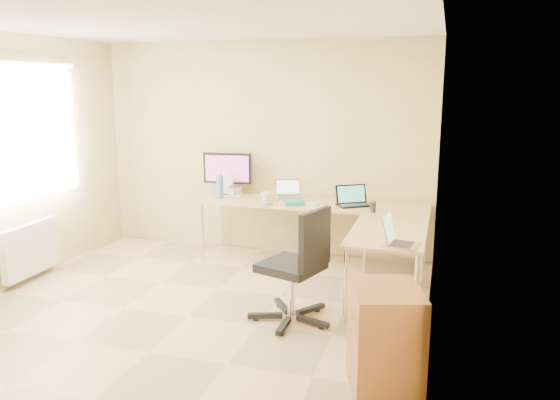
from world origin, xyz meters
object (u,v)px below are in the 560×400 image
(desk_fan, at_px, (228,184))
(cabinet, at_px, (385,342))
(desk_main, at_px, (312,233))
(desk_return, at_px, (387,267))
(laptop_center, at_px, (289,189))
(water_bottle, at_px, (220,186))
(monitor, at_px, (228,174))
(keyboard, at_px, (299,203))
(office_chair, at_px, (291,267))
(laptop_black, at_px, (354,196))
(mug, at_px, (265,197))
(laptop_return, at_px, (401,233))

(desk_fan, bearing_deg, cabinet, -34.06)
(desk_main, distance_m, cabinet, 2.83)
(desk_main, xyz_separation_m, desk_return, (0.98, -1.00, 0.00))
(laptop_center, relative_size, cabinet, 0.39)
(water_bottle, xyz_separation_m, cabinet, (2.25, -2.51, -0.51))
(monitor, height_order, keyboard, monitor)
(keyboard, distance_m, cabinet, 2.80)
(laptop_center, relative_size, office_chair, 0.29)
(desk_return, bearing_deg, keyboard, 141.40)
(keyboard, relative_size, desk_fan, 1.72)
(laptop_black, relative_size, mug, 3.29)
(monitor, relative_size, mug, 5.47)
(laptop_black, bearing_deg, desk_main, 141.71)
(monitor, xyz_separation_m, keyboard, (0.99, -0.28, -0.25))
(laptop_return, xyz_separation_m, cabinet, (0.00, -1.10, -0.48))
(keyboard, bearing_deg, mug, -173.07)
(desk_return, xyz_separation_m, monitor, (-2.10, 1.17, 0.63))
(laptop_center, xyz_separation_m, water_bottle, (-0.83, -0.08, -0.00))
(laptop_return, relative_size, cabinet, 0.44)
(desk_fan, bearing_deg, laptop_center, 5.40)
(keyboard, distance_m, water_bottle, 1.00)
(laptop_black, xyz_separation_m, cabinet, (0.64, -2.55, -0.49))
(monitor, distance_m, laptop_return, 2.80)
(laptop_center, xyz_separation_m, cabinet, (1.42, -2.59, -0.52))
(monitor, bearing_deg, water_bottle, -95.81)
(laptop_return, height_order, office_chair, office_chair)
(mug, xyz_separation_m, laptop_return, (1.68, -1.41, 0.06))
(office_chair, bearing_deg, desk_fan, 144.21)
(water_bottle, height_order, desk_fan, water_bottle)
(desk_return, xyz_separation_m, laptop_black, (-0.49, 0.95, 0.48))
(monitor, xyz_separation_m, cabinet, (2.25, -2.76, -0.63))
(water_bottle, distance_m, office_chair, 2.08)
(desk_return, xyz_separation_m, laptop_return, (0.15, -0.49, 0.48))
(laptop_return, bearing_deg, laptop_center, 51.57)
(desk_main, bearing_deg, keyboard, -138.37)
(monitor, distance_m, laptop_black, 1.63)
(desk_return, bearing_deg, laptop_black, 117.07)
(laptop_center, height_order, laptop_return, laptop_center)
(desk_main, distance_m, laptop_center, 0.59)
(desk_fan, bearing_deg, desk_main, 8.39)
(monitor, bearing_deg, laptop_center, -17.21)
(laptop_black, distance_m, mug, 1.05)
(laptop_black, height_order, keyboard, laptop_black)
(keyboard, xyz_separation_m, water_bottle, (-0.99, 0.03, 0.13))
(office_chair, distance_m, cabinet, 1.33)
(laptop_center, bearing_deg, desk_return, -59.27)
(desk_return, xyz_separation_m, cabinet, (0.15, -1.59, -0.01))
(laptop_black, height_order, mug, laptop_black)
(desk_main, height_order, monitor, monitor)
(desk_main, bearing_deg, desk_return, -45.73)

